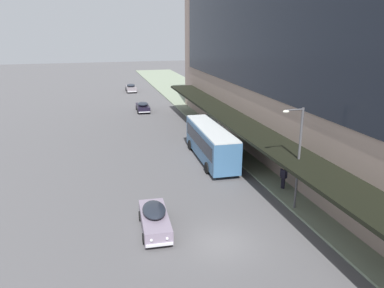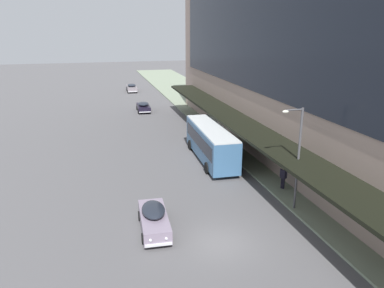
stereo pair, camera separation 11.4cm
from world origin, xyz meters
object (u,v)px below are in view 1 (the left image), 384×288
(sedan_far_back, at_px, (131,88))
(sedan_trailing_near, at_px, (143,107))
(pedestrian_at_kerb, at_px, (284,176))
(fire_hydrant, at_px, (235,152))
(street_lamp, at_px, (297,152))
(transit_bus_kerbside_front, at_px, (211,141))
(sedan_trailing_mid, at_px, (155,219))

(sedan_far_back, relative_size, sedan_trailing_near, 1.04)
(sedan_far_back, distance_m, pedestrian_at_kerb, 49.31)
(sedan_trailing_near, height_order, fire_hydrant, sedan_trailing_near)
(sedan_far_back, bearing_deg, street_lamp, -84.22)
(transit_bus_kerbside_front, xyz_separation_m, pedestrian_at_kerb, (3.28, -7.92, -0.68))
(sedan_far_back, distance_m, fire_hydrant, 41.23)
(pedestrian_at_kerb, bearing_deg, sedan_far_back, 97.24)
(sedan_trailing_mid, distance_m, pedestrian_at_kerb, 11.01)
(fire_hydrant, bearing_deg, sedan_far_back, 97.61)
(sedan_trailing_near, xyz_separation_m, street_lamp, (5.51, -33.85, 3.50))
(street_lamp, height_order, fire_hydrant, street_lamp)
(sedan_trailing_mid, bearing_deg, fire_hydrant, 49.26)
(sedan_trailing_mid, relative_size, pedestrian_at_kerb, 2.57)
(sedan_far_back, height_order, pedestrian_at_kerb, pedestrian_at_kerb)
(pedestrian_at_kerb, bearing_deg, sedan_trailing_near, 101.88)
(transit_bus_kerbside_front, xyz_separation_m, sedan_trailing_mid, (-7.23, -11.18, -1.09))
(street_lamp, bearing_deg, pedestrian_at_kerb, 73.10)
(transit_bus_kerbside_front, bearing_deg, sedan_far_back, 94.09)
(transit_bus_kerbside_front, bearing_deg, sedan_trailing_mid, -122.87)
(sedan_trailing_near, height_order, pedestrian_at_kerb, pedestrian_at_kerb)
(street_lamp, relative_size, fire_hydrant, 10.00)
(sedan_trailing_mid, xyz_separation_m, sedan_trailing_near, (4.04, 33.99, -0.05))
(sedan_trailing_mid, xyz_separation_m, street_lamp, (9.56, 0.14, 3.45))
(street_lamp, bearing_deg, fire_hydrant, 88.99)
(sedan_trailing_mid, relative_size, street_lamp, 0.68)
(sedan_trailing_mid, bearing_deg, transit_bus_kerbside_front, 57.13)
(sedan_trailing_near, distance_m, fire_hydrant, 23.37)
(pedestrian_at_kerb, xyz_separation_m, street_lamp, (-0.95, -3.13, 3.04))
(sedan_far_back, relative_size, street_lamp, 0.68)
(fire_hydrant, bearing_deg, sedan_trailing_near, 104.14)
(sedan_trailing_mid, distance_m, sedan_trailing_near, 34.23)
(sedan_trailing_mid, height_order, pedestrian_at_kerb, pedestrian_at_kerb)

